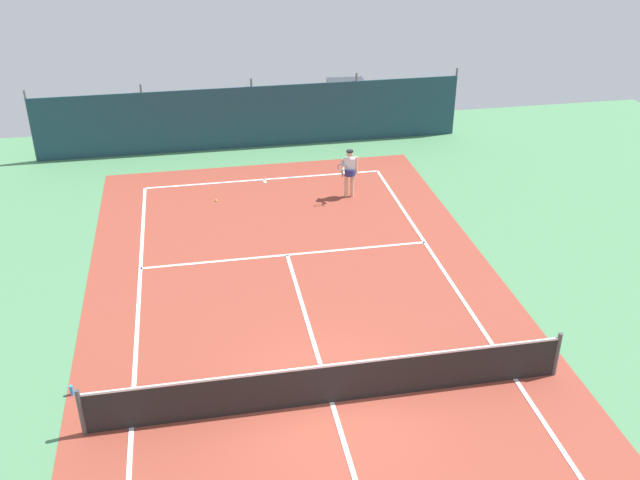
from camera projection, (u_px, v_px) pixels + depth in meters
ground_plane at (332, 402)px, 15.30m from camera, size 36.00×36.00×0.00m
court_surface at (332, 402)px, 15.30m from camera, size 11.02×26.60×0.01m
tennis_net at (332, 383)px, 15.06m from camera, size 10.12×0.10×1.10m
back_fence at (252, 126)px, 28.55m from camera, size 16.30×0.98×2.70m
tennis_player at (349, 170)px, 23.90m from camera, size 0.76×0.72×1.64m
tennis_ball_near_player at (216, 200)px, 24.02m from camera, size 0.07×0.07×0.07m
parked_car at (347, 103)px, 30.65m from camera, size 2.22×4.31×1.68m
water_bottle at (72, 390)px, 15.46m from camera, size 0.08×0.08×0.24m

